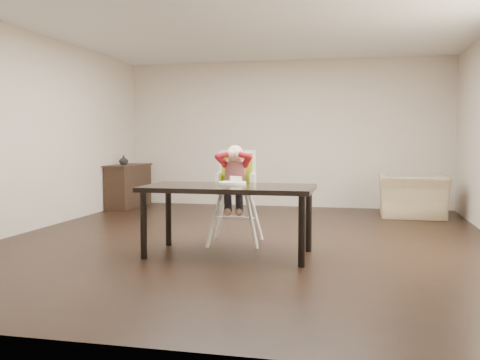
# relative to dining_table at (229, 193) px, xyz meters

# --- Properties ---
(ground) EXTENTS (7.00, 7.00, 0.00)m
(ground) POSITION_rel_dining_table_xyz_m (0.00, 0.88, -0.67)
(ground) COLOR black
(ground) RESTS_ON ground
(room_walls) EXTENTS (6.02, 7.02, 2.71)m
(room_walls) POSITION_rel_dining_table_xyz_m (0.00, 0.88, 1.18)
(room_walls) COLOR beige
(room_walls) RESTS_ON ground
(dining_table) EXTENTS (1.80, 0.90, 0.75)m
(dining_table) POSITION_rel_dining_table_xyz_m (0.00, 0.00, 0.00)
(dining_table) COLOR black
(dining_table) RESTS_ON ground
(high_chair) EXTENTS (0.53, 0.53, 1.17)m
(high_chair) POSITION_rel_dining_table_xyz_m (-0.08, 0.68, 0.16)
(high_chair) COLOR white
(high_chair) RESTS_ON ground
(plate) EXTENTS (0.39, 0.39, 0.09)m
(plate) POSITION_rel_dining_table_xyz_m (0.01, 0.16, 0.11)
(plate) COLOR white
(plate) RESTS_ON dining_table
(armchair) EXTENTS (1.05, 0.68, 0.91)m
(armchair) POSITION_rel_dining_table_xyz_m (2.20, 3.38, -0.21)
(armchair) COLOR tan
(armchair) RESTS_ON ground
(sideboard) EXTENTS (0.44, 1.26, 0.79)m
(sideboard) POSITION_rel_dining_table_xyz_m (-2.78, 3.58, -0.27)
(sideboard) COLOR black
(sideboard) RESTS_ON ground
(vase) EXTENTS (0.18, 0.19, 0.17)m
(vase) POSITION_rel_dining_table_xyz_m (-2.78, 3.39, 0.20)
(vase) COLOR #99999E
(vase) RESTS_ON sideboard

